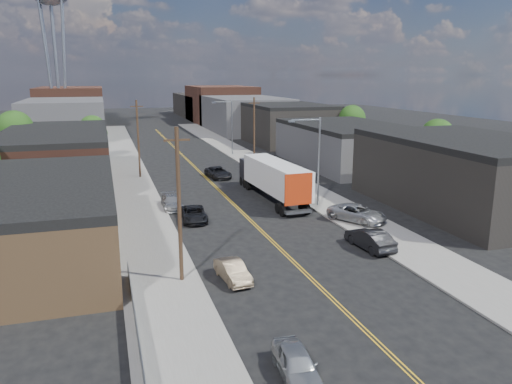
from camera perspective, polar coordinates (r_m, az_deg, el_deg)
ground at (r=82.18m, az=-8.15°, el=3.95°), size 260.00×260.00×0.00m
centerline at (r=67.62m, az=-6.14°, el=2.03°), size 0.32×120.00×0.01m
sidewalk_left at (r=66.52m, az=-14.20°, el=1.57°), size 5.00×140.00×0.15m
sidewalk_right at (r=69.98m, az=1.52°, el=2.53°), size 5.00×140.00×0.15m
warehouse_tan at (r=39.91m, az=-24.47°, el=-2.86°), size 12.00×22.00×5.60m
warehouse_brown at (r=65.15m, az=-21.79°, el=3.67°), size 12.00×26.00×6.60m
industrial_right_a at (r=53.75m, az=23.16°, el=1.98°), size 14.00×22.00×7.10m
industrial_right_b at (r=75.26m, az=10.39°, el=5.37°), size 14.00×24.00×6.10m
industrial_right_c at (r=98.83m, az=3.45°, el=7.83°), size 14.00×22.00×7.60m
skyline_left_a at (r=115.78m, az=-20.95°, el=7.87°), size 16.00×30.00×8.00m
skyline_right_a at (r=120.00m, az=-1.34°, el=8.89°), size 16.00×30.00×8.00m
skyline_left_b at (r=140.61m, az=-20.37°, el=9.12°), size 16.00×26.00×10.00m
skyline_right_b at (r=144.10m, az=-4.08°, el=9.98°), size 16.00×26.00×10.00m
skyline_left_c at (r=160.64m, az=-19.98°, el=9.03°), size 16.00×40.00×7.00m
skyline_right_c at (r=163.71m, az=-5.68°, el=9.81°), size 16.00×40.00×7.00m
streetlight_near at (r=50.02m, az=6.80°, el=4.26°), size 3.39×0.25×9.00m
streetlight_far at (r=83.00m, az=-3.04°, el=7.86°), size 3.39×0.25×9.00m
utility_pole_left_near at (r=31.48m, az=-8.78°, el=-1.47°), size 1.60×0.26×10.00m
utility_pole_left_far at (r=65.79m, az=-13.31°, el=5.97°), size 1.60×0.26×10.00m
utility_pole_right at (r=71.67m, az=-0.21°, el=6.89°), size 1.60×0.26×10.00m
chainlink_fence at (r=26.73m, az=-13.54°, el=-14.76°), size 0.05×16.00×1.22m
tree_left_mid at (r=76.43m, az=-25.78°, el=6.24°), size 5.10×5.04×8.37m
tree_left_far at (r=82.63m, az=-18.13°, el=6.68°), size 4.35×4.20×6.97m
tree_right_near at (r=70.91m, az=20.02°, el=5.81°), size 4.60×4.48×7.44m
tree_right_far at (r=91.08m, az=10.94°, el=8.02°), size 4.85×4.76×7.91m
semi_truck at (r=53.61m, az=1.71°, el=1.77°), size 3.38×16.22×4.22m
car_left_a at (r=23.20m, az=4.65°, el=-19.01°), size 1.92×4.10×1.36m
car_left_b at (r=32.74m, az=-2.68°, el=-9.02°), size 1.79×4.07×1.30m
car_left_c at (r=45.95m, az=-7.11°, el=-2.51°), size 2.52×4.89×1.32m
car_left_d at (r=50.51m, az=-9.60°, el=-1.15°), size 1.88×4.60×1.33m
car_right_oncoming at (r=39.38m, az=12.89°, el=-5.24°), size 2.07×4.93×1.58m
car_right_lot_a at (r=45.90m, az=11.49°, el=-2.38°), size 4.89×5.94×1.51m
car_right_lot_b at (r=57.93m, az=4.22°, el=1.02°), size 4.08×4.99×1.36m
car_right_lot_c at (r=67.19m, az=3.67°, el=2.69°), size 2.20×3.98×1.28m
car_ahead_truck at (r=64.90m, az=-4.34°, el=2.23°), size 2.96×5.37×1.42m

